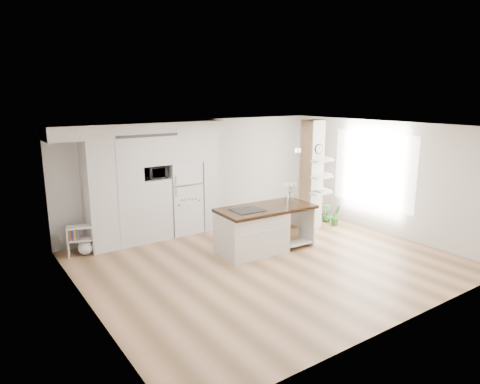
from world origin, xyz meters
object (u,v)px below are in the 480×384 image
at_px(refrigerator, 183,197).
at_px(bookshelf, 83,242).
at_px(floor_plant_a, 335,216).
at_px(kitchen_island, 256,229).

bearing_deg(refrigerator, bookshelf, -175.57).
relative_size(refrigerator, floor_plant_a, 3.38).
xyz_separation_m(refrigerator, kitchen_island, (0.68, -2.08, -0.38)).
relative_size(refrigerator, kitchen_island, 0.81).
distance_m(kitchen_island, bookshelf, 3.66).
bearing_deg(bookshelf, refrigerator, 20.15).
bearing_deg(kitchen_island, refrigerator, 110.62).
bearing_deg(refrigerator, kitchen_island, -71.99).
height_order(refrigerator, kitchen_island, refrigerator).
height_order(refrigerator, bookshelf, refrigerator).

